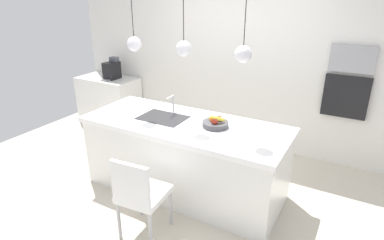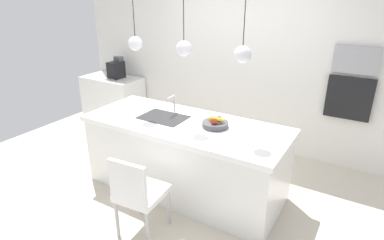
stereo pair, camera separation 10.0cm
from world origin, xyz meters
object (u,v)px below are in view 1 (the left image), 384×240
object	(u,v)px
microwave	(353,59)
oven	(346,97)
coffee_machine	(112,70)
chair_near	(140,193)
fruit_bowl	(215,123)

from	to	relation	value
microwave	oven	distance (m)	0.50
microwave	coffee_machine	bearing A→B (deg)	-175.54
oven	microwave	bearing A→B (deg)	0.00
oven	chair_near	size ratio (longest dim) A/B	0.63
coffee_machine	microwave	bearing A→B (deg)	4.46
coffee_machine	chair_near	world-z (taller)	coffee_machine
fruit_bowl	oven	size ratio (longest dim) A/B	0.53
chair_near	fruit_bowl	bearing A→B (deg)	71.75
microwave	chair_near	distance (m)	3.09
oven	chair_near	xyz separation A→B (m)	(-1.50, -2.50, -0.51)
oven	chair_near	bearing A→B (deg)	-121.00
fruit_bowl	microwave	bearing A→B (deg)	52.19
coffee_machine	chair_near	xyz separation A→B (m)	(2.31, -2.20, -0.50)
microwave	chair_near	size ratio (longest dim) A/B	0.60
fruit_bowl	coffee_machine	bearing A→B (deg)	155.12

